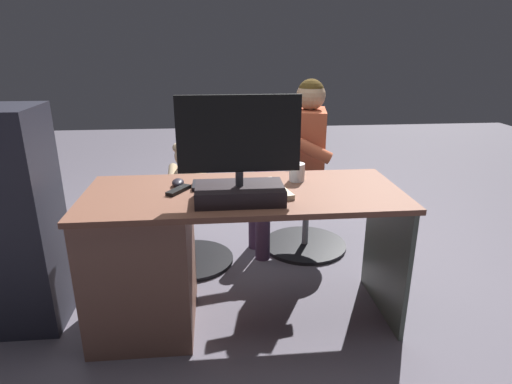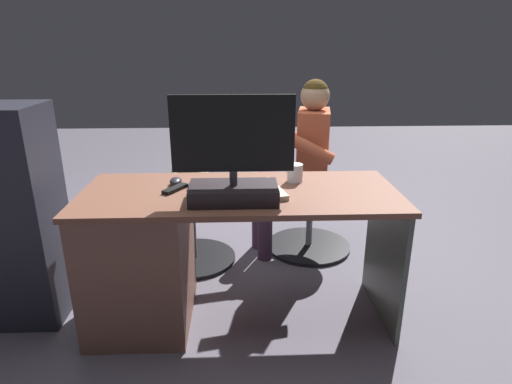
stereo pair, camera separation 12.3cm
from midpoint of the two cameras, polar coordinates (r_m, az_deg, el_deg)
ground_plane at (r=2.71m, az=-0.58°, el=-11.81°), size 10.00×10.00×0.00m
desk at (r=2.25m, az=-10.85°, el=-7.95°), size 1.55×0.64×0.71m
monitor at (r=1.92m, az=-1.08°, el=3.13°), size 0.54×0.23×0.48m
keyboard at (r=2.17m, az=-1.54°, el=1.09°), size 0.42×0.14×0.02m
computer_mouse at (r=2.21m, az=-8.95°, el=1.41°), size 0.06×0.10×0.04m
cup at (r=2.24m, az=6.86°, el=2.54°), size 0.08×0.08×0.09m
tv_remote at (r=2.12m, az=-8.95°, el=0.42°), size 0.12×0.15×0.02m
notebook_binder at (r=2.07m, az=1.97°, el=0.23°), size 0.29×0.34×0.02m
office_chair_teddy at (r=2.85m, az=-7.14°, el=-4.11°), size 0.56×0.56×0.48m
teddy_bear at (r=2.74m, az=-7.43°, el=2.78°), size 0.24×0.24×0.34m
visitor_chair at (r=3.03m, az=8.39°, el=-2.91°), size 0.59×0.59×0.48m
person at (r=2.87m, az=7.32°, el=5.08°), size 0.53×0.54×1.18m
equipment_rack at (r=2.46m, az=-28.44°, el=-2.97°), size 0.44×0.36×1.13m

